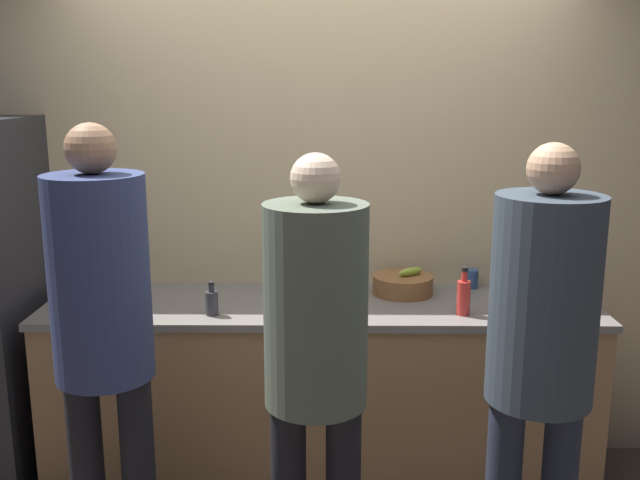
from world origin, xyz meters
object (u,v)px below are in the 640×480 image
at_px(person_center, 316,346).
at_px(cup_blue, 471,279).
at_px(person_left, 102,319).
at_px(cup_red, 100,286).
at_px(bottle_red, 464,296).
at_px(fruit_bowl, 403,284).
at_px(bottle_dark, 212,302).
at_px(person_right, 541,340).
at_px(utensil_crock, 314,275).

height_order(person_center, cup_blue, person_center).
height_order(person_left, cup_red, person_left).
bearing_deg(person_left, bottle_red, 21.14).
bearing_deg(cup_red, bottle_red, -10.06).
relative_size(person_center, cup_blue, 18.35).
distance_m(person_left, bottle_red, 1.55).
relative_size(fruit_bowl, cup_blue, 3.15).
distance_m(fruit_bowl, bottle_dark, 0.95).
height_order(person_center, person_right, person_right).
distance_m(person_center, cup_red, 1.46).
xyz_separation_m(bottle_dark, cup_red, (-0.60, 0.32, -0.02)).
xyz_separation_m(person_right, fruit_bowl, (-0.38, 1.01, -0.09)).
distance_m(person_right, bottle_dark, 1.44).
distance_m(utensil_crock, cup_blue, 0.80).
xyz_separation_m(person_left, utensil_crock, (0.77, 0.95, -0.09)).
relative_size(person_center, bottle_red, 7.84).
height_order(bottle_dark, cup_red, bottle_dark).
bearing_deg(person_right, cup_red, 151.99).
height_order(person_center, cup_red, person_center).
bearing_deg(person_right, cup_blue, 91.02).
relative_size(bottle_dark, cup_red, 1.88).
distance_m(person_left, fruit_bowl, 1.50).
bearing_deg(bottle_dark, cup_red, 151.83).
bearing_deg(person_left, bottle_dark, 59.73).
relative_size(utensil_crock, bottle_red, 1.38).
xyz_separation_m(fruit_bowl, utensil_crock, (-0.44, 0.07, 0.02)).
bearing_deg(bottle_red, person_center, -133.71).
distance_m(person_right, fruit_bowl, 1.08).
bearing_deg(cup_blue, fruit_bowl, -162.89).
bearing_deg(bottle_dark, cup_blue, 19.69).
relative_size(utensil_crock, cup_red, 3.72).
distance_m(person_right, cup_red, 2.12).
distance_m(person_left, bottle_dark, 0.64).
bearing_deg(person_right, bottle_red, 101.56).
distance_m(person_center, utensil_crock, 1.08).
distance_m(person_center, person_right, 0.79).
height_order(person_center, bottle_dark, person_center).
distance_m(bottle_dark, cup_blue, 1.33).
height_order(person_right, bottle_red, person_right).
distance_m(person_left, cup_blue, 1.86).
relative_size(person_center, cup_red, 21.08).
bearing_deg(cup_red, bottle_dark, -28.17).
bearing_deg(person_center, cup_blue, 55.22).
relative_size(fruit_bowl, cup_red, 3.62).
distance_m(person_right, bottle_red, 0.70).
relative_size(fruit_bowl, bottle_red, 1.35).
xyz_separation_m(person_right, bottle_red, (-0.14, 0.69, -0.05)).
height_order(fruit_bowl, bottle_dark, bottle_dark).
bearing_deg(cup_blue, person_center, -124.78).
bearing_deg(bottle_red, cup_blue, 74.33).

